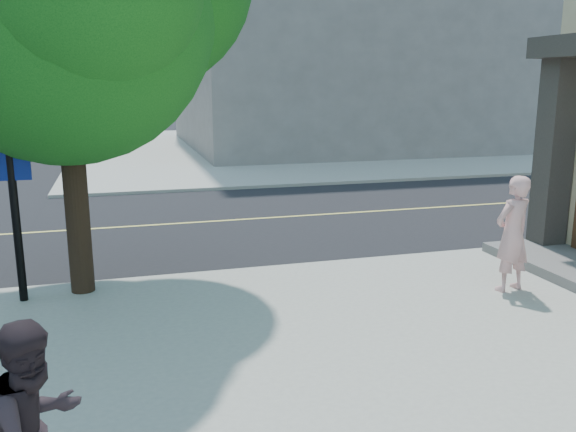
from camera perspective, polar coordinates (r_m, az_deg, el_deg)
name	(u,v)px	position (r m, az deg, el deg)	size (l,w,h in m)	color
ground	(55,290)	(11.30, -21.30, -6.62)	(140.00, 140.00, 0.00)	black
road_ew	(72,230)	(15.62, -19.87, -1.29)	(140.00, 9.00, 0.01)	black
sidewalk_ne	(341,145)	(34.60, 5.07, 6.77)	(29.00, 25.00, 0.12)	#9D9E92
filler_ne	(349,17)	(35.25, 5.80, 18.35)	(18.00, 16.00, 14.00)	slate
man_on_phone	(513,234)	(10.61, 20.61, -1.60)	(0.71, 0.47, 1.96)	#DA9F9D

